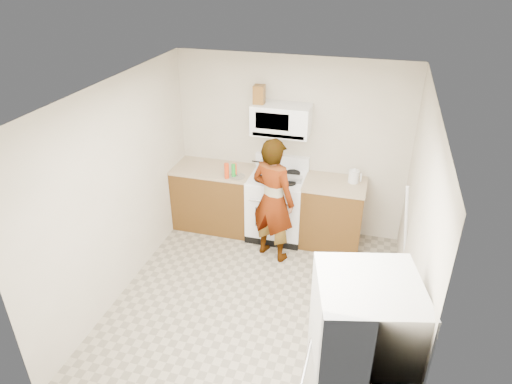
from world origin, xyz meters
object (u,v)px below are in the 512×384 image
(fridge, at_px, (358,372))
(saucepan, at_px, (268,165))
(person, at_px, (273,200))
(kettle, at_px, (354,176))
(microwave, at_px, (281,120))
(gas_range, at_px, (277,205))

(fridge, xyz_separation_m, saucepan, (-1.49, 3.09, 0.16))
(person, relative_size, fridge, 0.99)
(kettle, bearing_deg, fridge, -65.71)
(person, bearing_deg, fridge, 138.54)
(person, bearing_deg, microwave, -63.39)
(gas_range, height_order, saucepan, gas_range)
(person, height_order, fridge, fridge)
(fridge, xyz_separation_m, kettle, (-0.31, 3.04, 0.17))
(kettle, xyz_separation_m, saucepan, (-1.19, 0.05, -0.01))
(gas_range, distance_m, fridge, 3.24)
(gas_range, distance_m, microwave, 1.22)
(person, height_order, kettle, person)
(fridge, height_order, kettle, fridge)
(gas_range, height_order, microwave, microwave)
(gas_range, xyz_separation_m, kettle, (1.01, 0.10, 0.53))
(fridge, distance_m, kettle, 3.06)
(microwave, relative_size, saucepan, 3.71)
(microwave, height_order, fridge, microwave)
(person, distance_m, fridge, 2.73)
(gas_range, relative_size, saucepan, 5.52)
(microwave, height_order, saucepan, microwave)
(kettle, bearing_deg, saucepan, -164.06)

